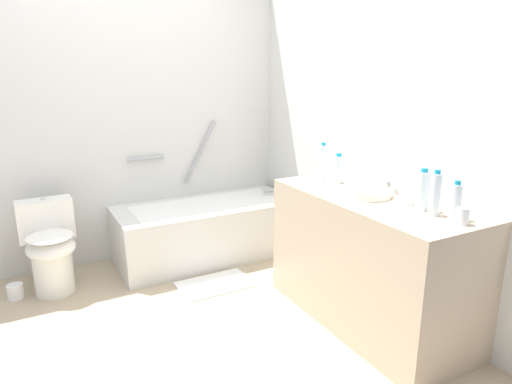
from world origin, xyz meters
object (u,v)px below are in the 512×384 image
(sink_faucet, at_px, (388,187))
(water_bottle_2, at_px, (422,191))
(sink_basin, at_px, (365,192))
(water_bottle_4, at_px, (455,202))
(water_bottle_1, at_px, (323,161))
(water_bottle_3, at_px, (435,194))
(drinking_glass_1, at_px, (408,196))
(toilet, at_px, (50,247))
(drinking_glass_3, at_px, (330,173))
(bath_mat, at_px, (215,284))
(drinking_glass_2, at_px, (350,179))
(water_bottle_0, at_px, (338,169))
(toilet_paper_roll, at_px, (15,291))
(drinking_glass_0, at_px, (463,216))
(bathtub, at_px, (208,228))

(sink_faucet, distance_m, water_bottle_2, 0.41)
(sink_basin, xyz_separation_m, water_bottle_4, (0.09, -0.58, 0.07))
(sink_faucet, xyz_separation_m, water_bottle_1, (-0.12, 0.54, 0.09))
(sink_basin, relative_size, water_bottle_3, 1.26)
(sink_faucet, xyz_separation_m, drinking_glass_1, (-0.10, -0.26, 0.02))
(water_bottle_3, bearing_deg, water_bottle_2, 82.79)
(water_bottle_4, bearing_deg, water_bottle_1, 91.32)
(toilet, bearing_deg, drinking_glass_3, 61.75)
(bath_mat, bearing_deg, drinking_glass_2, -41.97)
(sink_basin, height_order, sink_faucet, sink_faucet)
(drinking_glass_1, distance_m, drinking_glass_3, 0.71)
(sink_faucet, bearing_deg, sink_basin, 180.00)
(drinking_glass_2, xyz_separation_m, drinking_glass_3, (0.00, 0.22, -0.00))
(toilet, height_order, water_bottle_0, water_bottle_0)
(toilet, xyz_separation_m, sink_basin, (1.75, -1.39, 0.53))
(toilet, xyz_separation_m, bath_mat, (1.09, -0.51, -0.34))
(water_bottle_3, bearing_deg, bath_mat, 117.73)
(toilet, relative_size, toilet_paper_roll, 6.19)
(sink_basin, xyz_separation_m, water_bottle_0, (0.06, 0.35, 0.07))
(water_bottle_3, bearing_deg, toilet, 134.03)
(sink_faucet, relative_size, drinking_glass_1, 1.48)
(drinking_glass_0, relative_size, bath_mat, 0.16)
(drinking_glass_3, bearing_deg, bath_mat, 149.08)
(sink_basin, distance_m, water_bottle_2, 0.40)
(sink_basin, distance_m, water_bottle_0, 0.36)
(drinking_glass_0, relative_size, drinking_glass_3, 0.94)
(bath_mat, height_order, toilet_paper_roll, toilet_paper_roll)
(sink_basin, bearing_deg, toilet_paper_roll, 145.61)
(water_bottle_0, distance_m, drinking_glass_0, 1.00)
(toilet, relative_size, sink_basin, 2.15)
(drinking_glass_0, xyz_separation_m, toilet_paper_roll, (-2.08, 2.03, -0.84))
(water_bottle_4, bearing_deg, bath_mat, 117.31)
(water_bottle_0, height_order, drinking_glass_0, water_bottle_0)
(toilet, distance_m, water_bottle_1, 2.10)
(bathtub, bearing_deg, water_bottle_0, -63.47)
(water_bottle_4, bearing_deg, toilet, 133.16)
(drinking_glass_3, bearing_deg, water_bottle_4, -88.64)
(drinking_glass_1, bearing_deg, sink_faucet, 69.86)
(drinking_glass_2, xyz_separation_m, toilet_paper_roll, (-2.08, 1.15, -0.84))
(sink_faucet, relative_size, water_bottle_0, 0.73)
(water_bottle_2, relative_size, water_bottle_4, 1.15)
(water_bottle_3, relative_size, water_bottle_4, 1.20)
(water_bottle_4, height_order, toilet_paper_roll, water_bottle_4)
(bathtub, height_order, drinking_glass_1, bathtub)
(toilet_paper_roll, bearing_deg, water_bottle_2, -40.20)
(bathtub, relative_size, sink_faucet, 10.30)
(water_bottle_3, distance_m, drinking_glass_2, 0.71)
(water_bottle_3, xyz_separation_m, bath_mat, (-0.71, 1.36, -0.96))
(bathtub, xyz_separation_m, water_bottle_0, (0.54, -1.08, 0.68))
(water_bottle_2, height_order, water_bottle_3, water_bottle_3)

